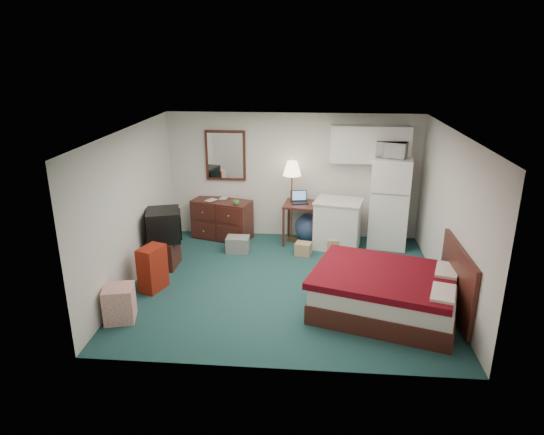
# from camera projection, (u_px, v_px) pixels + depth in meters

# --- Properties ---
(floor) EXTENTS (5.00, 4.50, 0.01)m
(floor) POSITION_uv_depth(u_px,v_px,m) (286.00, 284.00, 7.96)
(floor) COLOR #13393E
(floor) RESTS_ON ground
(ceiling) EXTENTS (5.00, 4.50, 0.01)m
(ceiling) POSITION_uv_depth(u_px,v_px,m) (288.00, 131.00, 7.14)
(ceiling) COLOR silver
(ceiling) RESTS_ON walls
(walls) EXTENTS (5.01, 4.51, 2.50)m
(walls) POSITION_uv_depth(u_px,v_px,m) (287.00, 212.00, 7.55)
(walls) COLOR silver
(walls) RESTS_ON floor
(mirror) EXTENTS (0.80, 0.06, 1.00)m
(mirror) POSITION_uv_depth(u_px,v_px,m) (226.00, 155.00, 9.62)
(mirror) COLOR white
(mirror) RESTS_ON walls
(upper_cabinets) EXTENTS (1.50, 0.35, 0.70)m
(upper_cabinets) POSITION_uv_depth(u_px,v_px,m) (370.00, 144.00, 9.16)
(upper_cabinets) COLOR white
(upper_cabinets) RESTS_ON walls
(headboard) EXTENTS (0.06, 1.56, 1.00)m
(headboard) POSITION_uv_depth(u_px,v_px,m) (457.00, 281.00, 6.84)
(headboard) COLOR #351A15
(headboard) RESTS_ON walls
(dresser) EXTENTS (1.27, 0.84, 0.79)m
(dresser) POSITION_uv_depth(u_px,v_px,m) (222.00, 219.00, 9.79)
(dresser) COLOR #351A15
(dresser) RESTS_ON floor
(floor_lamp) EXTENTS (0.43, 0.43, 1.62)m
(floor_lamp) POSITION_uv_depth(u_px,v_px,m) (292.00, 202.00, 9.51)
(floor_lamp) COLOR #BB8B49
(floor_lamp) RESTS_ON floor
(desk) EXTENTS (0.71, 0.71, 0.81)m
(desk) POSITION_uv_depth(u_px,v_px,m) (301.00, 223.00, 9.55)
(desk) COLOR #351A15
(desk) RESTS_ON floor
(exercise_ball) EXTENTS (0.57, 0.57, 0.56)m
(exercise_ball) POSITION_uv_depth(u_px,v_px,m) (309.00, 227.00, 9.68)
(exercise_ball) COLOR #324974
(exercise_ball) RESTS_ON floor
(kitchen_counter) EXTENTS (0.95, 0.80, 0.91)m
(kitchen_counter) POSITION_uv_depth(u_px,v_px,m) (338.00, 225.00, 9.30)
(kitchen_counter) COLOR white
(kitchen_counter) RESTS_ON floor
(fridge) EXTENTS (0.83, 0.83, 1.74)m
(fridge) POSITION_uv_depth(u_px,v_px,m) (390.00, 202.00, 9.29)
(fridge) COLOR white
(fridge) RESTS_ON floor
(bed) EXTENTS (2.32, 2.04, 0.63)m
(bed) POSITION_uv_depth(u_px,v_px,m) (385.00, 293.00, 6.99)
(bed) COLOR #4F0409
(bed) RESTS_ON floor
(tv_stand) EXTENTS (0.51, 0.55, 0.49)m
(tv_stand) POSITION_uv_depth(u_px,v_px,m) (163.00, 253.00, 8.53)
(tv_stand) COLOR #351A15
(tv_stand) RESTS_ON floor
(suitcase) EXTENTS (0.41, 0.51, 0.72)m
(suitcase) POSITION_uv_depth(u_px,v_px,m) (152.00, 268.00, 7.67)
(suitcase) COLOR maroon
(suitcase) RESTS_ON floor
(retail_box) EXTENTS (0.49, 0.49, 0.51)m
(retail_box) POSITION_uv_depth(u_px,v_px,m) (119.00, 303.00, 6.82)
(retail_box) COLOR white
(retail_box) RESTS_ON floor
(file_bin) EXTENTS (0.43, 0.32, 0.30)m
(file_bin) POSITION_uv_depth(u_px,v_px,m) (238.00, 244.00, 9.18)
(file_bin) COLOR gray
(file_bin) RESTS_ON floor
(cardboard_box_a) EXTENTS (0.33, 0.30, 0.24)m
(cardboard_box_a) POSITION_uv_depth(u_px,v_px,m) (303.00, 249.00, 9.04)
(cardboard_box_a) COLOR #9C8961
(cardboard_box_a) RESTS_ON floor
(cardboard_box_b) EXTENTS (0.22, 0.26, 0.26)m
(cardboard_box_b) POSITION_uv_depth(u_px,v_px,m) (333.00, 245.00, 9.21)
(cardboard_box_b) COLOR #9C8961
(cardboard_box_b) RESTS_ON floor
(laptop) EXTENTS (0.36, 0.32, 0.22)m
(laptop) POSITION_uv_depth(u_px,v_px,m) (300.00, 198.00, 9.41)
(laptop) COLOR black
(laptop) RESTS_ON desk
(crt_tv) EXTENTS (0.73, 0.77, 0.54)m
(crt_tv) POSITION_uv_depth(u_px,v_px,m) (164.00, 225.00, 8.41)
(crt_tv) COLOR black
(crt_tv) RESTS_ON tv_stand
(microwave) EXTENTS (0.61, 0.47, 0.37)m
(microwave) POSITION_uv_depth(u_px,v_px,m) (392.00, 147.00, 8.97)
(microwave) COLOR white
(microwave) RESTS_ON fridge
(book_a) EXTENTS (0.14, 0.10, 0.22)m
(book_a) POSITION_uv_depth(u_px,v_px,m) (208.00, 195.00, 9.66)
(book_a) COLOR #9C8961
(book_a) RESTS_ON dresser
(book_b) EXTENTS (0.15, 0.04, 0.20)m
(book_b) POSITION_uv_depth(u_px,v_px,m) (220.00, 194.00, 9.75)
(book_b) COLOR #9C8961
(book_b) RESTS_ON dresser
(mug) EXTENTS (0.15, 0.13, 0.13)m
(mug) POSITION_uv_depth(u_px,v_px,m) (236.00, 202.00, 9.37)
(mug) COLOR #528B46
(mug) RESTS_ON dresser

